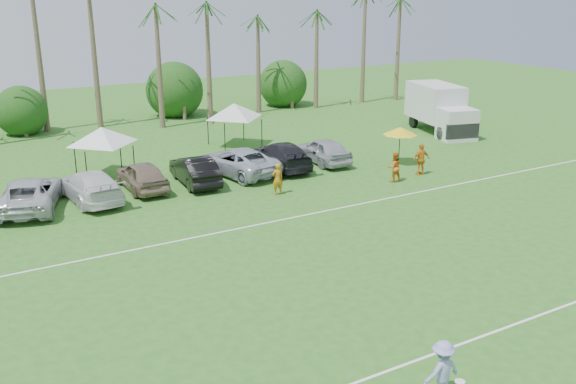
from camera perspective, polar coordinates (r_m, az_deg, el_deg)
ground at (r=18.91m, az=18.40°, el=-15.85°), size 120.00×120.00×0.00m
field_lines at (r=24.08m, az=4.08°, el=-7.27°), size 80.00×12.10×0.01m
palm_tree_4 at (r=48.73m, az=-20.91°, el=13.49°), size 2.40×2.40×8.90m
palm_tree_5 at (r=49.54m, az=-16.33°, el=14.99°), size 2.40×2.40×9.90m
palm_tree_6 at (r=50.67m, az=-11.87°, el=16.34°), size 2.40×2.40×10.90m
palm_tree_8 at (r=54.33m, az=-2.44°, el=14.93°), size 2.40×2.40×8.90m
palm_tree_9 at (r=56.81m, az=2.18°, el=15.94°), size 2.40×2.40×9.90m
bush_tree_1 at (r=50.05m, az=-22.65°, el=6.79°), size 4.00×4.00×4.00m
bush_tree_2 at (r=52.95m, az=-9.65°, el=8.44°), size 4.00×4.00×4.00m
bush_tree_3 at (r=57.21m, az=-0.16°, el=9.37°), size 4.00×4.00×4.00m
sideline_player_a at (r=32.73m, az=-0.94°, el=1.17°), size 0.62×0.43×1.65m
sideline_player_b at (r=35.38m, az=9.42°, el=2.21°), size 0.91×0.77×1.66m
sideline_player_c at (r=36.97m, az=11.75°, el=2.86°), size 1.10×0.57×1.79m
box_truck at (r=48.13m, az=13.39°, el=7.31°), size 4.05×7.01×3.40m
canopy_tent_left at (r=36.95m, az=-16.27°, el=5.56°), size 4.04×4.04×3.27m
canopy_tent_right at (r=42.63m, az=-4.84°, el=7.86°), size 4.15×4.15×3.36m
market_umbrella at (r=38.67m, az=9.94°, el=5.37°), size 2.04×2.04×2.28m
frisbee_player at (r=17.46m, az=13.53°, el=-15.18°), size 1.09×0.78×1.66m
parked_car_2 at (r=32.98m, az=-21.98°, el=-0.14°), size 4.15×6.03×1.53m
parked_car_3 at (r=33.26m, az=-17.19°, el=0.52°), size 2.55×5.43×1.53m
parked_car_4 at (r=34.39m, az=-12.87°, el=1.43°), size 1.82×4.50×1.53m
parked_car_5 at (r=34.90m, az=-8.29°, el=1.94°), size 2.00×4.77×1.53m
parked_car_6 at (r=36.39m, az=-4.49°, el=2.74°), size 3.58×5.90×1.53m
parked_car_7 at (r=37.60m, az=-0.61°, el=3.28°), size 2.59×5.44×1.53m
parked_car_8 at (r=38.79m, az=3.20°, el=3.71°), size 2.15×4.62×1.53m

